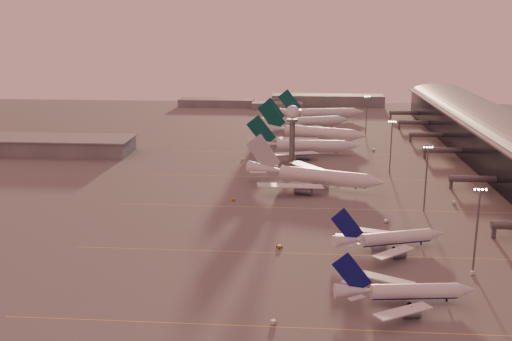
{
  "coord_description": "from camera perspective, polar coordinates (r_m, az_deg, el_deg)",
  "views": [
    {
      "loc": [
        9.51,
        -159.55,
        68.81
      ],
      "look_at": [
        -8.95,
        77.94,
        8.36
      ],
      "focal_mm": 42.0,
      "sensor_mm": 36.0,
      "label": 1
    }
  ],
  "objects": [
    {
      "name": "greentail_a",
      "position": [
        311.64,
        4.52,
        2.14
      ],
      "size": [
        57.76,
        46.6,
        20.97
      ],
      "color": "silver",
      "rests_on": "ground"
    },
    {
      "name": "gsv_truck_d",
      "position": [
        300.44,
        -1.24,
        1.19
      ],
      "size": [
        3.36,
        5.08,
        1.93
      ],
      "color": "silver",
      "rests_on": "ground"
    },
    {
      "name": "gsv_catering_b",
      "position": [
        241.16,
        18.38,
        -2.54
      ],
      "size": [
        5.8,
        3.56,
        4.43
      ],
      "color": "silver",
      "rests_on": "ground"
    },
    {
      "name": "ground",
      "position": [
        174.02,
        0.96,
        -9.06
      ],
      "size": [
        700.0,
        700.0,
        0.0
      ],
      "primitive_type": "plane",
      "color": "#585656",
      "rests_on": "ground"
    },
    {
      "name": "taxiway_markings",
      "position": [
        227.19,
        9.43,
        -3.59
      ],
      "size": [
        180.0,
        185.25,
        0.02
      ],
      "color": "#E4CF50",
      "rests_on": "ground"
    },
    {
      "name": "mast_b",
      "position": [
        226.13,
        15.91,
        -0.41
      ],
      "size": [
        3.6,
        0.56,
        25.0
      ],
      "color": "#585A5F",
      "rests_on": "ground"
    },
    {
      "name": "widebody_white",
      "position": [
        251.83,
        5.55,
        -0.82
      ],
      "size": [
        58.21,
        45.89,
        21.25
      ],
      "color": "silver",
      "rests_on": "ground"
    },
    {
      "name": "narrowbody_near",
      "position": [
        155.46,
        13.96,
        -11.32
      ],
      "size": [
        35.94,
        28.54,
        14.06
      ],
      "color": "silver",
      "rests_on": "ground"
    },
    {
      "name": "gsv_tug_far",
      "position": [
        259.57,
        7.8,
        -1.15
      ],
      "size": [
        3.97,
        3.88,
        0.99
      ],
      "color": "silver",
      "rests_on": "ground"
    },
    {
      "name": "gsv_truck_a",
      "position": [
        143.18,
        1.8,
        -13.99
      ],
      "size": [
        5.3,
        4.9,
        2.15
      ],
      "color": "silver",
      "rests_on": "ground"
    },
    {
      "name": "mast_c",
      "position": [
        278.08,
        12.74,
        2.46
      ],
      "size": [
        3.6,
        0.56,
        25.0
      ],
      "color": "#585A5F",
      "rests_on": "ground"
    },
    {
      "name": "mast_a",
      "position": [
        175.62,
        20.3,
        -4.96
      ],
      "size": [
        3.6,
        0.56,
        25.0
      ],
      "color": "#585A5F",
      "rests_on": "ground"
    },
    {
      "name": "narrowbody_mid",
      "position": [
        189.06,
        12.52,
        -6.5
      ],
      "size": [
        36.07,
        28.32,
        14.58
      ],
      "color": "silver",
      "rests_on": "ground"
    },
    {
      "name": "distant_horizon",
      "position": [
        489.07,
        3.62,
        6.58
      ],
      "size": [
        165.0,
        37.5,
        9.0
      ],
      "color": "slate",
      "rests_on": "ground"
    },
    {
      "name": "gsv_tug_mid",
      "position": [
        186.34,
        2.24,
        -7.29
      ],
      "size": [
        3.53,
        3.74,
        0.92
      ],
      "color": "#C28116",
      "rests_on": "ground"
    },
    {
      "name": "greentail_c",
      "position": [
        385.04,
        4.79,
        4.47
      ],
      "size": [
        56.67,
        45.0,
        21.41
      ],
      "color": "silver",
      "rests_on": "ground"
    },
    {
      "name": "radar_tower",
      "position": [
        283.66,
        3.48,
        4.5
      ],
      "size": [
        6.4,
        6.4,
        31.1
      ],
      "color": "#585A5F",
      "rests_on": "ground"
    },
    {
      "name": "gsv_catering_a",
      "position": [
        177.99,
        20.0,
        -8.75
      ],
      "size": [
        4.95,
        2.86,
        3.83
      ],
      "color": "silver",
      "rests_on": "ground"
    },
    {
      "name": "greentail_d",
      "position": [
        421.14,
        6.31,
        5.29
      ],
      "size": [
        60.41,
        48.34,
        22.16
      ],
      "color": "silver",
      "rests_on": "ground"
    },
    {
      "name": "gsv_truck_c",
      "position": [
        233.18,
        -2.08,
        -2.66
      ],
      "size": [
        5.45,
        2.93,
        2.09
      ],
      "color": "#C28116",
      "rests_on": "ground"
    },
    {
      "name": "mast_d",
      "position": [
        365.78,
        10.48,
        5.34
      ],
      "size": [
        3.6,
        0.56,
        25.0
      ],
      "color": "#585A5F",
      "rests_on": "ground"
    },
    {
      "name": "hangar",
      "position": [
        332.66,
        -18.58,
        2.31
      ],
      "size": [
        82.0,
        27.0,
        8.5
      ],
      "color": "slate",
      "rests_on": "ground"
    },
    {
      "name": "gsv_truck_b",
      "position": [
        213.0,
        12.38,
        -4.61
      ],
      "size": [
        6.2,
        4.3,
        2.36
      ],
      "color": "silver",
      "rests_on": "ground"
    },
    {
      "name": "greentail_b",
      "position": [
        345.58,
        5.32,
        3.39
      ],
      "size": [
        62.81,
        50.0,
        23.47
      ],
      "color": "silver",
      "rests_on": "ground"
    },
    {
      "name": "gsv_tug_hangar",
      "position": [
        327.96,
        11.11,
        1.94
      ],
      "size": [
        3.34,
        2.29,
        0.89
      ],
      "color": "silver",
      "rests_on": "ground"
    }
  ]
}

